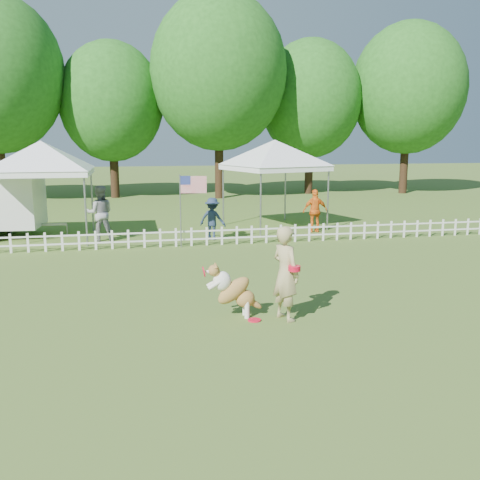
{
  "coord_description": "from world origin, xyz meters",
  "views": [
    {
      "loc": [
        -2.14,
        -9.95,
        3.41
      ],
      "look_at": [
        0.33,
        2.0,
        1.1
      ],
      "focal_mm": 40.0,
      "sensor_mm": 36.0,
      "label": 1
    }
  ],
  "objects_px": {
    "flag_pole": "(181,211)",
    "spectator_a": "(100,213)",
    "dog": "(235,290)",
    "frisbee_on_turf": "(254,320)",
    "spectator_b": "(212,219)",
    "canopy_tent_left": "(44,192)",
    "spectator_c": "(315,211)",
    "canopy_tent_right": "(274,185)",
    "handler": "(286,273)"
  },
  "relations": [
    {
      "from": "handler",
      "to": "canopy_tent_right",
      "type": "relative_size",
      "value": 0.55
    },
    {
      "from": "frisbee_on_turf",
      "to": "flag_pole",
      "type": "height_order",
      "value": "flag_pole"
    },
    {
      "from": "flag_pole",
      "to": "spectator_b",
      "type": "height_order",
      "value": "flag_pole"
    },
    {
      "from": "frisbee_on_turf",
      "to": "canopy_tent_right",
      "type": "distance_m",
      "value": 11.15
    },
    {
      "from": "spectator_b",
      "to": "flag_pole",
      "type": "bearing_deg",
      "value": 74.4
    },
    {
      "from": "handler",
      "to": "dog",
      "type": "relative_size",
      "value": 1.69
    },
    {
      "from": "spectator_b",
      "to": "spectator_a",
      "type": "bearing_deg",
      "value": 22.5
    },
    {
      "from": "spectator_a",
      "to": "canopy_tent_left",
      "type": "bearing_deg",
      "value": -17.95
    },
    {
      "from": "handler",
      "to": "canopy_tent_right",
      "type": "xyz_separation_m",
      "value": [
        2.65,
        10.58,
        0.75
      ]
    },
    {
      "from": "spectator_a",
      "to": "spectator_b",
      "type": "xyz_separation_m",
      "value": [
        3.76,
        -0.6,
        -0.22
      ]
    },
    {
      "from": "frisbee_on_turf",
      "to": "spectator_a",
      "type": "distance_m",
      "value": 9.67
    },
    {
      "from": "frisbee_on_turf",
      "to": "flag_pole",
      "type": "distance_m",
      "value": 7.48
    },
    {
      "from": "dog",
      "to": "flag_pole",
      "type": "height_order",
      "value": "flag_pole"
    },
    {
      "from": "spectator_b",
      "to": "canopy_tent_right",
      "type": "bearing_deg",
      "value": -111.39
    },
    {
      "from": "handler",
      "to": "spectator_a",
      "type": "xyz_separation_m",
      "value": [
        -3.85,
        9.1,
        0.03
      ]
    },
    {
      "from": "spectator_a",
      "to": "spectator_c",
      "type": "relative_size",
      "value": 1.18
    },
    {
      "from": "handler",
      "to": "spectator_b",
      "type": "height_order",
      "value": "handler"
    },
    {
      "from": "flag_pole",
      "to": "spectator_a",
      "type": "xyz_separation_m",
      "value": [
        -2.57,
        1.7,
        -0.22
      ]
    },
    {
      "from": "handler",
      "to": "spectator_c",
      "type": "bearing_deg",
      "value": -45.67
    },
    {
      "from": "canopy_tent_left",
      "to": "spectator_b",
      "type": "distance_m",
      "value": 5.79
    },
    {
      "from": "flag_pole",
      "to": "dog",
      "type": "bearing_deg",
      "value": -81.72
    },
    {
      "from": "spectator_a",
      "to": "spectator_b",
      "type": "height_order",
      "value": "spectator_a"
    },
    {
      "from": "canopy_tent_right",
      "to": "dog",
      "type": "bearing_deg",
      "value": -125.89
    },
    {
      "from": "flag_pole",
      "to": "spectator_c",
      "type": "bearing_deg",
      "value": 25.01
    },
    {
      "from": "dog",
      "to": "frisbee_on_turf",
      "type": "relative_size",
      "value": 4.21
    },
    {
      "from": "flag_pole",
      "to": "spectator_c",
      "type": "distance_m",
      "value": 5.48
    },
    {
      "from": "canopy_tent_right",
      "to": "handler",
      "type": "bearing_deg",
      "value": -120.76
    },
    {
      "from": "canopy_tent_right",
      "to": "flag_pole",
      "type": "xyz_separation_m",
      "value": [
        -3.94,
        -3.18,
        -0.49
      ]
    },
    {
      "from": "canopy_tent_left",
      "to": "spectator_a",
      "type": "relative_size",
      "value": 1.74
    },
    {
      "from": "canopy_tent_right",
      "to": "flag_pole",
      "type": "distance_m",
      "value": 5.09
    },
    {
      "from": "flag_pole",
      "to": "handler",
      "type": "bearing_deg",
      "value": -74.77
    },
    {
      "from": "flag_pole",
      "to": "spectator_b",
      "type": "bearing_deg",
      "value": 48.25
    },
    {
      "from": "frisbee_on_turf",
      "to": "spectator_b",
      "type": "bearing_deg",
      "value": 86.63
    },
    {
      "from": "dog",
      "to": "spectator_b",
      "type": "height_order",
      "value": "spectator_b"
    },
    {
      "from": "dog",
      "to": "canopy_tent_right",
      "type": "distance_m",
      "value": 10.93
    },
    {
      "from": "frisbee_on_turf",
      "to": "canopy_tent_left",
      "type": "height_order",
      "value": "canopy_tent_left"
    },
    {
      "from": "canopy_tent_left",
      "to": "flag_pole",
      "type": "relative_size",
      "value": 1.42
    },
    {
      "from": "frisbee_on_turf",
      "to": "spectator_c",
      "type": "relative_size",
      "value": 0.16
    },
    {
      "from": "canopy_tent_left",
      "to": "canopy_tent_right",
      "type": "relative_size",
      "value": 0.99
    },
    {
      "from": "canopy_tent_left",
      "to": "spectator_c",
      "type": "bearing_deg",
      "value": -2.13
    },
    {
      "from": "dog",
      "to": "spectator_a",
      "type": "relative_size",
      "value": 0.57
    },
    {
      "from": "dog",
      "to": "frisbee_on_turf",
      "type": "bearing_deg",
      "value": -39.19
    },
    {
      "from": "spectator_a",
      "to": "dog",
      "type": "bearing_deg",
      "value": 106.87
    },
    {
      "from": "spectator_a",
      "to": "spectator_b",
      "type": "relative_size",
      "value": 1.3
    },
    {
      "from": "frisbee_on_turf",
      "to": "handler",
      "type": "bearing_deg",
      "value": -3.58
    },
    {
      "from": "handler",
      "to": "dog",
      "type": "height_order",
      "value": "handler"
    },
    {
      "from": "canopy_tent_left",
      "to": "spectator_c",
      "type": "relative_size",
      "value": 2.06
    },
    {
      "from": "handler",
      "to": "frisbee_on_turf",
      "type": "xyz_separation_m",
      "value": [
        -0.59,
        0.04,
        -0.9
      ]
    },
    {
      "from": "canopy_tent_left",
      "to": "dog",
      "type": "bearing_deg",
      "value": -62.6
    },
    {
      "from": "spectator_a",
      "to": "flag_pole",
      "type": "bearing_deg",
      "value": 144.92
    }
  ]
}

